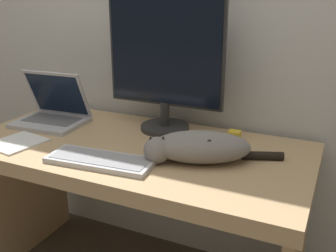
{
  "coord_description": "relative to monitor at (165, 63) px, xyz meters",
  "views": [
    {
      "loc": [
        0.76,
        -0.96,
        1.33
      ],
      "look_at": [
        0.17,
        0.31,
        0.84
      ],
      "focal_mm": 42.0,
      "sensor_mm": 36.0,
      "label": 1
    }
  ],
  "objects": [
    {
      "name": "desk",
      "position": [
        -0.03,
        -0.23,
        -0.45
      ],
      "size": [
        1.43,
        0.7,
        0.72
      ],
      "color": "tan",
      "rests_on": "ground_plane"
    },
    {
      "name": "monitor",
      "position": [
        0.0,
        0.0,
        0.0
      ],
      "size": [
        0.54,
        0.22,
        0.58
      ],
      "color": "#282828",
      "rests_on": "desk"
    },
    {
      "name": "laptop",
      "position": [
        -0.52,
        -0.15,
        -0.25
      ],
      "size": [
        0.33,
        0.27,
        0.25
      ],
      "rotation": [
        0.0,
        0.0,
        0.07
      ],
      "color": "#B7B7BC",
      "rests_on": "desk"
    },
    {
      "name": "external_keyboard",
      "position": [
        -0.06,
        -0.44,
        -0.29
      ],
      "size": [
        0.41,
        0.18,
        0.02
      ],
      "rotation": [
        0.0,
        0.0,
        0.08
      ],
      "color": "#BCBCC1",
      "rests_on": "desk"
    },
    {
      "name": "cat",
      "position": [
        0.26,
        -0.27,
        -0.24
      ],
      "size": [
        0.48,
        0.3,
        0.12
      ],
      "rotation": [
        0.0,
        0.0,
        0.38
      ],
      "color": "gray",
      "rests_on": "desk"
    },
    {
      "name": "paper_notepad",
      "position": [
        -0.48,
        -0.42,
        -0.3
      ],
      "size": [
        0.21,
        0.23,
        0.01
      ],
      "color": "white",
      "rests_on": "desk"
    },
    {
      "name": "small_toy",
      "position": [
        0.33,
        -0.03,
        -0.28
      ],
      "size": [
        0.05,
        0.05,
        0.05
      ],
      "color": "gold",
      "rests_on": "desk"
    }
  ]
}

